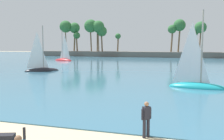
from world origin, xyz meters
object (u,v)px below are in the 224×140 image
sailboat_mid_bay (64,58)px  person_at_waterline (146,118)px  sailboat_far_left (196,80)px  sailboat_toward_headland (41,67)px

sailboat_mid_bay → person_at_waterline: bearing=-59.1°
person_at_waterline → sailboat_mid_bay: (-28.38, 47.39, -0.09)m
sailboat_far_left → person_at_waterline: bearing=-100.9°
person_at_waterline → sailboat_far_left: bearing=79.1°
person_at_waterline → sailboat_far_left: 14.38m
sailboat_mid_bay → sailboat_toward_headland: sailboat_mid_bay is taller
sailboat_mid_bay → sailboat_toward_headland: bearing=-70.7°
sailboat_mid_bay → sailboat_toward_headland: (8.35, -23.91, -0.06)m
person_at_waterline → sailboat_toward_headland: size_ratio=0.22×
person_at_waterline → sailboat_toward_headland: (-20.03, 23.48, -0.15)m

